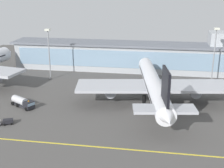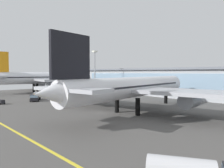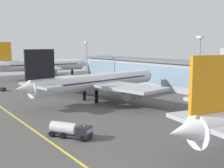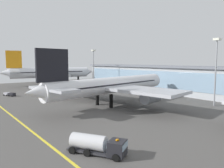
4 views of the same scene
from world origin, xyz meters
name	(u,v)px [view 4 (image 4 of 4)]	position (x,y,z in m)	size (l,w,h in m)	color
ground_plane	(86,105)	(0.00, 0.00, 0.00)	(180.00, 180.00, 0.00)	#514F4C
taxiway_centreline_stripe	(11,115)	(0.00, -22.00, 0.01)	(144.00, 0.50, 0.01)	yellow
terminal_building	(177,78)	(1.87, 44.81, 6.45)	(115.27, 14.00, 17.07)	#ADB2B7
airliner_near_left	(50,73)	(-62.98, 13.95, 7.13)	(45.02, 53.56, 19.50)	black
airliner_near_right	(112,86)	(4.68, 6.85, 6.16)	(48.37, 57.28, 16.91)	black
fuel_tanker_truck	(99,145)	(33.20, -17.56, 1.51)	(9.00, 6.76, 2.90)	black
baggage_tug_near	(10,94)	(-34.08, -14.70, 0.79)	(5.72, 3.77, 1.40)	black
service_truck_far	(41,90)	(-34.01, -2.16, 1.51)	(9.05, 6.63, 2.90)	black
apron_light_mast_west	(93,62)	(-35.71, 26.27, 13.26)	(1.80, 1.80, 19.71)	gray
apron_light_mast_east	(216,61)	(25.66, 31.13, 13.89)	(1.80, 1.80, 20.82)	gray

